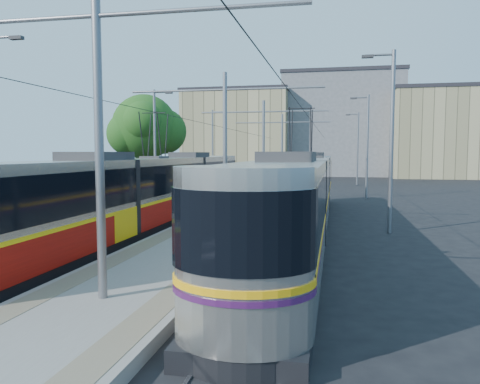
# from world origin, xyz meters

# --- Properties ---
(ground) EXTENTS (160.00, 160.00, 0.00)m
(ground) POSITION_xyz_m (0.00, 0.00, 0.00)
(ground) COLOR black
(ground) RESTS_ON ground
(platform) EXTENTS (4.00, 50.00, 0.30)m
(platform) POSITION_xyz_m (0.00, 17.00, 0.15)
(platform) COLOR gray
(platform) RESTS_ON ground
(tactile_strip_left) EXTENTS (0.70, 50.00, 0.01)m
(tactile_strip_left) POSITION_xyz_m (-1.45, 17.00, 0.30)
(tactile_strip_left) COLOR gray
(tactile_strip_left) RESTS_ON platform
(tactile_strip_right) EXTENTS (0.70, 50.00, 0.01)m
(tactile_strip_right) POSITION_xyz_m (1.45, 17.00, 0.30)
(tactile_strip_right) COLOR gray
(tactile_strip_right) RESTS_ON platform
(rails) EXTENTS (8.71, 70.00, 0.03)m
(rails) POSITION_xyz_m (0.00, 17.00, 0.02)
(rails) COLOR gray
(rails) RESTS_ON ground
(tram_left) EXTENTS (2.43, 28.40, 5.50)m
(tram_left) POSITION_xyz_m (-3.60, 8.17, 1.71)
(tram_left) COLOR black
(tram_left) RESTS_ON ground
(tram_right) EXTENTS (2.43, 28.22, 5.50)m
(tram_right) POSITION_xyz_m (3.60, 7.28, 1.86)
(tram_right) COLOR black
(tram_right) RESTS_ON ground
(catenary) EXTENTS (9.20, 70.00, 7.00)m
(catenary) POSITION_xyz_m (0.00, 14.15, 4.52)
(catenary) COLOR slate
(catenary) RESTS_ON platform
(street_lamps) EXTENTS (15.18, 38.22, 8.00)m
(street_lamps) POSITION_xyz_m (-0.00, 21.00, 4.18)
(street_lamps) COLOR slate
(street_lamps) RESTS_ON ground
(shelter) EXTENTS (0.87, 1.23, 2.52)m
(shelter) POSITION_xyz_m (-0.19, 11.71, 1.62)
(shelter) COLOR black
(shelter) RESTS_ON platform
(tree) EXTENTS (5.57, 5.15, 8.09)m
(tree) POSITION_xyz_m (-9.21, 21.26, 5.47)
(tree) COLOR #382314
(tree) RESTS_ON ground
(building_left) EXTENTS (16.32, 12.24, 13.26)m
(building_left) POSITION_xyz_m (-10.00, 60.00, 6.64)
(building_left) COLOR tan
(building_left) RESTS_ON ground
(building_centre) EXTENTS (18.36, 14.28, 15.96)m
(building_centre) POSITION_xyz_m (6.00, 64.00, 7.99)
(building_centre) COLOR gray
(building_centre) RESTS_ON ground
(building_right) EXTENTS (14.28, 10.20, 12.74)m
(building_right) POSITION_xyz_m (20.00, 58.00, 6.38)
(building_right) COLOR tan
(building_right) RESTS_ON ground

